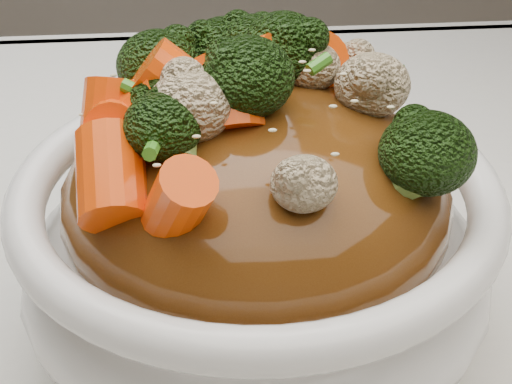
{
  "coord_description": "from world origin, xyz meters",
  "views": [
    {
      "loc": [
        -0.05,
        -0.34,
        1.04
      ],
      "look_at": [
        -0.02,
        -0.02,
        0.83
      ],
      "focal_mm": 55.0,
      "sensor_mm": 36.0,
      "label": 1
    }
  ],
  "objects": [
    {
      "name": "scallions",
      "position": [
        -0.02,
        -0.02,
        0.9
      ],
      "size": [
        0.17,
        0.17,
        0.02
      ],
      "primitive_type": null,
      "rotation": [
        0.0,
        0.0,
        0.2
      ],
      "color": "#38851E",
      "rests_on": "sauce_base"
    },
    {
      "name": "sesame_seeds",
      "position": [
        -0.02,
        -0.02,
        0.9
      ],
      "size": [
        0.2,
        0.2,
        0.01
      ],
      "primitive_type": null,
      "rotation": [
        0.0,
        0.0,
        0.2
      ],
      "color": "beige",
      "rests_on": "sauce_base"
    },
    {
      "name": "bowl",
      "position": [
        -0.02,
        -0.02,
        0.8
      ],
      "size": [
        0.28,
        0.28,
        0.09
      ],
      "primitive_type": null,
      "rotation": [
        0.0,
        0.0,
        0.2
      ],
      "color": "white",
      "rests_on": "tablecloth"
    },
    {
      "name": "tablecloth",
      "position": [
        0.0,
        0.0,
        0.73
      ],
      "size": [
        1.2,
        0.8,
        0.04
      ],
      "primitive_type": "cube",
      "color": "silver",
      "rests_on": "dining_table"
    },
    {
      "name": "sauce_base",
      "position": [
        -0.02,
        -0.02,
        0.83
      ],
      "size": [
        0.22,
        0.22,
        0.1
      ],
      "primitive_type": "ellipsoid",
      "rotation": [
        0.0,
        0.0,
        0.2
      ],
      "color": "#512C0D",
      "rests_on": "bowl"
    },
    {
      "name": "cauliflower",
      "position": [
        -0.02,
        -0.02,
        0.89
      ],
      "size": [
        0.22,
        0.22,
        0.04
      ],
      "primitive_type": null,
      "rotation": [
        0.0,
        0.0,
        0.2
      ],
      "color": "#CBB48A",
      "rests_on": "sauce_base"
    },
    {
      "name": "broccoli",
      "position": [
        -0.02,
        -0.02,
        0.9
      ],
      "size": [
        0.22,
        0.22,
        0.05
      ],
      "primitive_type": null,
      "rotation": [
        0.0,
        0.0,
        0.2
      ],
      "color": "black",
      "rests_on": "sauce_base"
    },
    {
      "name": "carrots",
      "position": [
        -0.02,
        -0.02,
        0.9
      ],
      "size": [
        0.22,
        0.22,
        0.06
      ],
      "primitive_type": null,
      "rotation": [
        0.0,
        0.0,
        0.2
      ],
      "color": "#FC4B08",
      "rests_on": "sauce_base"
    }
  ]
}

